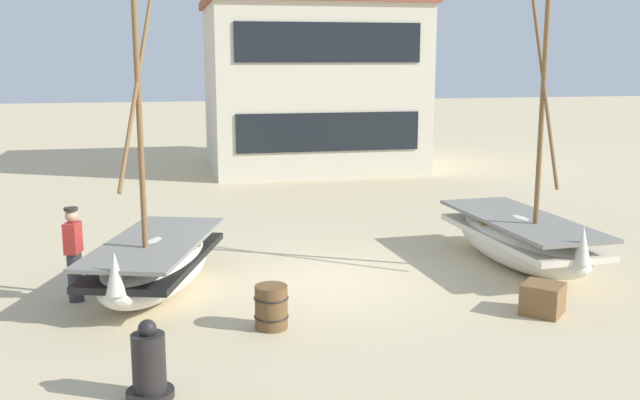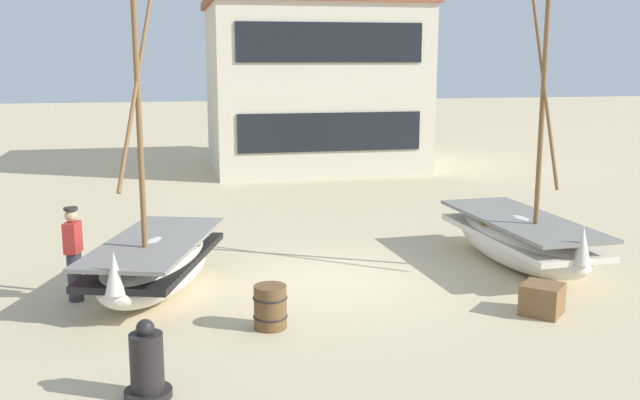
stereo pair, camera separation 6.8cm
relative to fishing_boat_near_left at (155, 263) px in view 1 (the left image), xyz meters
The scene contains 8 objects.
ground_plane 3.33m from the fishing_boat_near_left, ahead, with size 120.00×120.00×0.00m, color #CCB78E.
fishing_boat_near_left is the anchor object (origin of this frame).
fishing_boat_centre_large 7.33m from the fishing_boat_near_left, ahead, with size 1.86×4.50×5.96m.
fisherman_by_hull 1.42m from the fishing_boat_near_left, behind, with size 0.31×0.40×1.68m.
capstan_winch 4.32m from the fishing_boat_near_left, 90.70° to the right, with size 0.61×0.61×1.03m.
wooden_barrel 2.88m from the fishing_boat_near_left, 51.15° to the right, with size 0.56×0.56×0.70m.
cargo_crate 6.83m from the fishing_boat_near_left, 21.78° to the right, with size 0.63×0.63×0.52m, color brown.
harbor_building_main 16.20m from the fishing_boat_near_left, 68.44° to the left, with size 8.03×6.77×6.40m.
Camera 1 is at (-3.03, -13.15, 4.23)m, focal length 41.06 mm.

